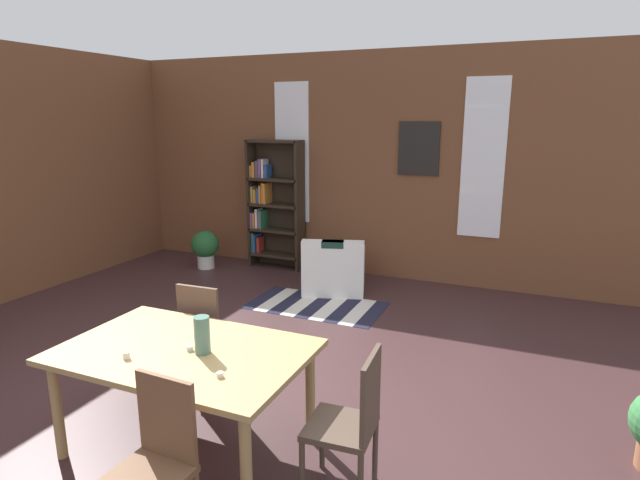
{
  "coord_description": "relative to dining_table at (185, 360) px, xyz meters",
  "views": [
    {
      "loc": [
        2.15,
        -2.94,
        2.29
      ],
      "look_at": [
        0.08,
        1.85,
        1.05
      ],
      "focal_mm": 29.28,
      "sensor_mm": 36.0,
      "label": 1
    }
  ],
  "objects": [
    {
      "name": "ground_plane",
      "position": [
        -0.0,
        0.3,
        -0.67
      ],
      "size": [
        10.92,
        10.92,
        0.0
      ],
      "primitive_type": "plane",
      "color": "#3E2628"
    },
    {
      "name": "back_wall_brick",
      "position": [
        -0.0,
        4.56,
        0.92
      ],
      "size": [
        8.93,
        0.12,
        3.19
      ],
      "primitive_type": "cube",
      "color": "brown",
      "rests_on": "ground"
    },
    {
      "name": "window_pane_0",
      "position": [
        -1.39,
        4.49,
        1.08
      ],
      "size": [
        0.55,
        0.02,
        2.07
      ],
      "primitive_type": "cube",
      "color": "white"
    },
    {
      "name": "window_pane_1",
      "position": [
        1.39,
        4.49,
        1.08
      ],
      "size": [
        0.55,
        0.02,
        2.07
      ],
      "primitive_type": "cube",
      "color": "white"
    },
    {
      "name": "dining_table",
      "position": [
        0.0,
        0.0,
        0.0
      ],
      "size": [
        1.68,
        1.08,
        0.75
      ],
      "color": "#9F814F",
      "rests_on": "ground"
    },
    {
      "name": "vase_on_table",
      "position": [
        0.16,
        -0.0,
        0.21
      ],
      "size": [
        0.1,
        0.1,
        0.26
      ],
      "primitive_type": "cylinder",
      "color": "#4C7266",
      "rests_on": "dining_table"
    },
    {
      "name": "tealight_candle_0",
      "position": [
        -0.25,
        -0.27,
        0.1
      ],
      "size": [
        0.04,
        0.04,
        0.05
      ],
      "primitive_type": "cylinder",
      "color": "silver",
      "rests_on": "dining_table"
    },
    {
      "name": "tealight_candle_1",
      "position": [
        0.05,
        -0.0,
        0.1
      ],
      "size": [
        0.04,
        0.04,
        0.03
      ],
      "primitive_type": "cylinder",
      "color": "silver",
      "rests_on": "dining_table"
    },
    {
      "name": "tealight_candle_2",
      "position": [
        0.45,
        -0.23,
        0.1
      ],
      "size": [
        0.04,
        0.04,
        0.03
      ],
      "primitive_type": "cylinder",
      "color": "silver",
      "rests_on": "dining_table"
    },
    {
      "name": "dining_chair_near_right",
      "position": [
        0.38,
        -0.77,
        -0.16
      ],
      "size": [
        0.42,
        0.42,
        0.95
      ],
      "color": "brown",
      "rests_on": "ground"
    },
    {
      "name": "dining_chair_head_right",
      "position": [
        1.21,
        0.0,
        -0.16
      ],
      "size": [
        0.43,
        0.43,
        0.95
      ],
      "color": "#48382C",
      "rests_on": "ground"
    },
    {
      "name": "dining_chair_far_left",
      "position": [
        -0.37,
        0.77,
        -0.16
      ],
      "size": [
        0.42,
        0.42,
        0.95
      ],
      "color": "brown",
      "rests_on": "ground"
    },
    {
      "name": "bookshelf_tall",
      "position": [
        -1.65,
        4.32,
        0.33
      ],
      "size": [
        0.86,
        0.29,
        1.96
      ],
      "color": "#2D2319",
      "rests_on": "ground"
    },
    {
      "name": "armchair_white",
      "position": [
        -0.34,
        3.6,
        -0.39
      ],
      "size": [
        1.0,
        1.0,
        0.75
      ],
      "color": "white",
      "rests_on": "ground"
    },
    {
      "name": "potted_plant_by_shelf",
      "position": [
        -2.57,
        3.81,
        -0.34
      ],
      "size": [
        0.42,
        0.42,
        0.59
      ],
      "color": "silver",
      "rests_on": "ground"
    },
    {
      "name": "striped_rug",
      "position": [
        -0.32,
        2.96,
        -0.67
      ],
      "size": [
        1.65,
        0.91,
        0.01
      ],
      "color": "#1E1E33",
      "rests_on": "ground"
    },
    {
      "name": "framed_picture",
      "position": [
        0.54,
        4.48,
        1.2
      ],
      "size": [
        0.56,
        0.03,
        0.72
      ],
      "primitive_type": "cube",
      "color": "black"
    }
  ]
}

